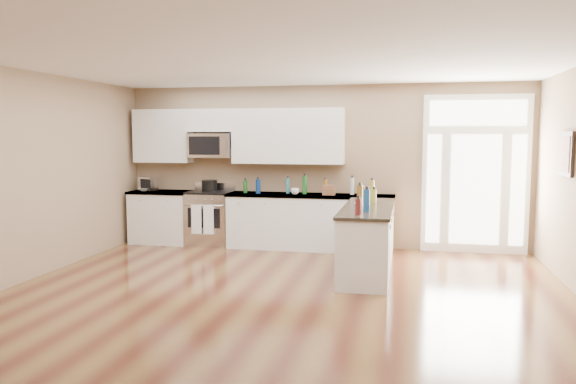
% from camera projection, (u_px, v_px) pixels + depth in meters
% --- Properties ---
extents(ground, '(8.00, 8.00, 0.00)m').
position_uv_depth(ground, '(265.00, 317.00, 6.01)').
color(ground, '#4A2115').
extents(room_shell, '(8.00, 8.00, 8.00)m').
position_uv_depth(room_shell, '(265.00, 158.00, 5.84)').
color(room_shell, '#91785C').
rests_on(room_shell, ground).
extents(back_cabinet_left, '(1.10, 0.66, 0.94)m').
position_uv_depth(back_cabinet_left, '(162.00, 218.00, 10.15)').
color(back_cabinet_left, silver).
rests_on(back_cabinet_left, ground).
extents(back_cabinet_right, '(2.85, 0.66, 0.94)m').
position_uv_depth(back_cabinet_right, '(310.00, 223.00, 9.59)').
color(back_cabinet_right, silver).
rests_on(back_cabinet_right, ground).
extents(peninsula_cabinet, '(0.69, 2.32, 0.94)m').
position_uv_depth(peninsula_cabinet, '(367.00, 242.00, 7.95)').
color(peninsula_cabinet, silver).
rests_on(peninsula_cabinet, ground).
extents(upper_cabinet_left, '(1.04, 0.33, 0.95)m').
position_uv_depth(upper_cabinet_left, '(163.00, 136.00, 10.14)').
color(upper_cabinet_left, silver).
rests_on(upper_cabinet_left, room_shell).
extents(upper_cabinet_right, '(1.94, 0.33, 0.95)m').
position_uv_depth(upper_cabinet_right, '(288.00, 136.00, 9.66)').
color(upper_cabinet_right, silver).
rests_on(upper_cabinet_right, room_shell).
extents(upper_cabinet_short, '(0.82, 0.33, 0.40)m').
position_uv_depth(upper_cabinet_short, '(212.00, 120.00, 9.92)').
color(upper_cabinet_short, silver).
rests_on(upper_cabinet_short, room_shell).
extents(microwave, '(0.78, 0.41, 0.42)m').
position_uv_depth(microwave, '(211.00, 145.00, 9.93)').
color(microwave, silver).
rests_on(microwave, room_shell).
extents(entry_door, '(1.70, 0.10, 2.60)m').
position_uv_depth(entry_door, '(475.00, 174.00, 9.20)').
color(entry_door, white).
rests_on(entry_door, ground).
extents(wall_art_near, '(0.05, 0.58, 0.58)m').
position_uv_depth(wall_art_near, '(566.00, 154.00, 7.26)').
color(wall_art_near, black).
rests_on(wall_art_near, room_shell).
extents(kitchen_range, '(0.77, 0.68, 1.08)m').
position_uv_depth(kitchen_range, '(210.00, 218.00, 9.95)').
color(kitchen_range, silver).
rests_on(kitchen_range, ground).
extents(stockpot, '(0.36, 0.36, 0.21)m').
position_uv_depth(stockpot, '(210.00, 185.00, 9.98)').
color(stockpot, black).
rests_on(stockpot, kitchen_range).
extents(toaster_oven, '(0.35, 0.31, 0.25)m').
position_uv_depth(toaster_oven, '(148.00, 184.00, 10.18)').
color(toaster_oven, silver).
rests_on(toaster_oven, back_cabinet_left).
extents(cardboard_box, '(0.21, 0.15, 0.17)m').
position_uv_depth(cardboard_box, '(329.00, 190.00, 9.41)').
color(cardboard_box, brown).
rests_on(cardboard_box, back_cabinet_right).
extents(bowl_left, '(0.22, 0.22, 0.05)m').
position_uv_depth(bowl_left, '(144.00, 189.00, 10.12)').
color(bowl_left, white).
rests_on(bowl_left, back_cabinet_left).
extents(bowl_peninsula, '(0.18, 0.18, 0.05)m').
position_uv_depth(bowl_peninsula, '(360.00, 204.00, 7.98)').
color(bowl_peninsula, white).
rests_on(bowl_peninsula, peninsula_cabinet).
extents(cup_counter, '(0.14, 0.14, 0.11)m').
position_uv_depth(cup_counter, '(295.00, 191.00, 9.51)').
color(cup_counter, white).
rests_on(cup_counter, back_cabinet_right).
extents(counter_bottles, '(2.35, 2.46, 0.32)m').
position_uv_depth(counter_bottles, '(333.00, 191.00, 8.71)').
color(counter_bottles, '#19591E').
rests_on(counter_bottles, back_cabinet_right).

